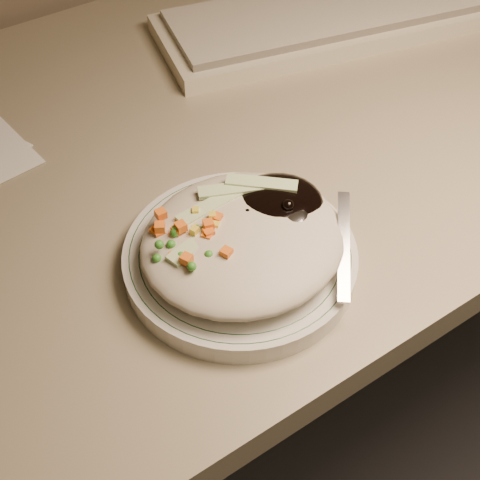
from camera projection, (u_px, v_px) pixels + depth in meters
desk at (220, 238)px, 0.94m from camera, size 1.40×0.70×0.74m
plate at (240, 258)px, 0.63m from camera, size 0.22×0.22×0.02m
plate_rim at (240, 251)px, 0.63m from camera, size 0.21×0.21×0.00m
meal at (244, 234)px, 0.61m from camera, size 0.21×0.19×0.05m
keyboard at (330, 17)px, 0.93m from camera, size 0.50×0.27×0.03m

